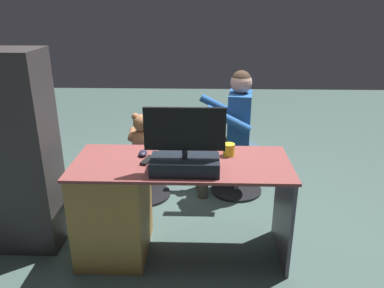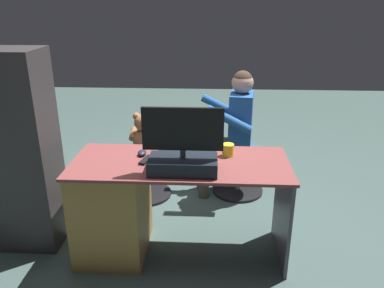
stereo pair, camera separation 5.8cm
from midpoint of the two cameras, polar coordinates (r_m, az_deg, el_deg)
The scene contains 13 objects.
ground_plane at distance 3.33m, azimuth -1.55°, elevation -11.32°, with size 10.00×10.00×0.00m, color #3D524D.
desk at distance 2.82m, azimuth -10.40°, elevation -8.94°, with size 1.49×0.62×0.73m.
monitor at distance 2.42m, azimuth -1.77°, elevation -1.63°, with size 0.51×0.23×0.43m.
keyboard at distance 2.71m, azimuth -1.27°, elevation -1.53°, with size 0.42×0.14×0.02m, color black.
computer_mouse at distance 2.73m, azimuth -7.96°, elevation -1.37°, with size 0.06×0.10×0.04m, color #232032.
cup at distance 2.71m, azimuth 4.91°, elevation -0.85°, with size 0.08×0.08×0.09m, color yellow.
tv_remote at distance 2.63m, azimuth -7.35°, elevation -2.44°, with size 0.04×0.15×0.02m, color black.
notebook_binder at distance 2.54m, azimuth -1.04°, elevation -3.10°, with size 0.22×0.30×0.02m, color silver.
office_chair_teddy at distance 3.62m, azimuth -7.68°, elevation -3.75°, with size 0.49×0.49×0.46m.
teddy_bear at distance 3.50m, azimuth -7.92°, elevation 1.50°, with size 0.25×0.26×0.36m.
visitor_chair at distance 3.69m, azimuth 6.34°, elevation -3.12°, with size 0.49×0.49×0.46m.
person at distance 3.52m, azimuth 5.39°, elevation 3.14°, with size 0.52×0.52×1.18m.
equipment_rack at distance 2.99m, azimuth -24.53°, elevation -1.41°, with size 0.44×0.36×1.47m, color #332E2F.
Camera 1 is at (-0.15, 2.80, 1.78)m, focal length 35.71 mm.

